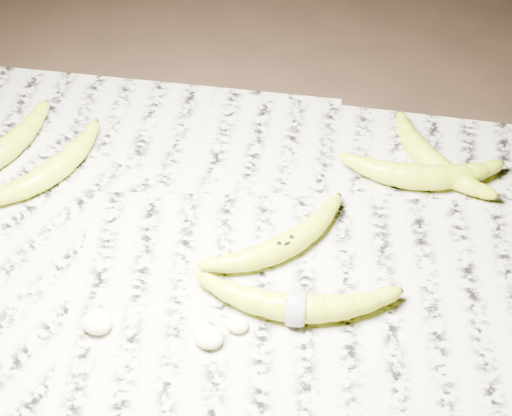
% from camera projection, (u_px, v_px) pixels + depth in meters
% --- Properties ---
extents(ground, '(3.00, 3.00, 0.00)m').
position_uv_depth(ground, '(243.00, 234.00, 0.90)').
color(ground, black).
rests_on(ground, ground).
extents(newspaper_patch, '(0.90, 0.70, 0.01)m').
position_uv_depth(newspaper_patch, '(228.00, 250.00, 0.88)').
color(newspaper_patch, '#A7A38F').
rests_on(newspaper_patch, ground).
extents(banana_left_b, '(0.13, 0.17, 0.03)m').
position_uv_depth(banana_left_b, '(51.00, 170.00, 0.94)').
color(banana_left_b, '#A6BE17').
rests_on(banana_left_b, newspaper_patch).
extents(banana_center, '(0.16, 0.16, 0.03)m').
position_uv_depth(banana_center, '(284.00, 245.00, 0.86)').
color(banana_center, '#A6BE17').
rests_on(banana_center, newspaper_patch).
extents(banana_taped, '(0.21, 0.08, 0.03)m').
position_uv_depth(banana_taped, '(296.00, 306.00, 0.81)').
color(banana_taped, '#A6BE17').
rests_on(banana_taped, newspaper_patch).
extents(banana_upper_a, '(0.19, 0.08, 0.04)m').
position_uv_depth(banana_upper_a, '(423.00, 175.00, 0.93)').
color(banana_upper_a, '#A6BE17').
rests_on(banana_upper_a, newspaper_patch).
extents(banana_upper_b, '(0.15, 0.15, 0.03)m').
position_uv_depth(banana_upper_b, '(430.00, 158.00, 0.96)').
color(banana_upper_b, '#A6BE17').
rests_on(banana_upper_b, newspaper_patch).
extents(measuring_tape, '(0.01, 0.04, 0.04)m').
position_uv_depth(measuring_tape, '(296.00, 306.00, 0.81)').
color(measuring_tape, white).
rests_on(measuring_tape, newspaper_patch).
extents(flesh_chunk_a, '(0.04, 0.03, 0.02)m').
position_uv_depth(flesh_chunk_a, '(96.00, 321.00, 0.80)').
color(flesh_chunk_a, '#FFFAC5').
rests_on(flesh_chunk_a, newspaper_patch).
extents(flesh_chunk_b, '(0.03, 0.03, 0.02)m').
position_uv_depth(flesh_chunk_b, '(208.00, 335.00, 0.79)').
color(flesh_chunk_b, '#FFFAC5').
rests_on(flesh_chunk_b, newspaper_patch).
extents(flesh_chunk_c, '(0.03, 0.02, 0.02)m').
position_uv_depth(flesh_chunk_c, '(237.00, 323.00, 0.80)').
color(flesh_chunk_c, '#FFFAC5').
rests_on(flesh_chunk_c, newspaper_patch).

